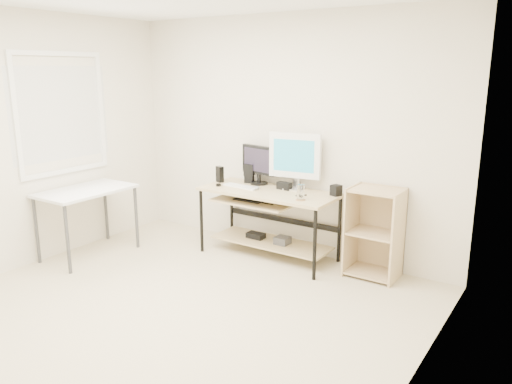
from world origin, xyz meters
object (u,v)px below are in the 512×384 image
object	(u,v)px
desk	(267,209)
audio_controller	(220,174)
black_monitor	(259,162)
white_imac	(295,157)
side_table	(86,196)
shelf_unit	(376,232)

from	to	relation	value
desk	audio_controller	size ratio (longest dim) A/B	8.21
black_monitor	desk	bearing A→B (deg)	-29.99
white_imac	audio_controller	distance (m)	0.95
side_table	white_imac	distance (m)	2.30
shelf_unit	white_imac	xyz separation A→B (m)	(-0.95, 0.03, 0.65)
desk	black_monitor	bearing A→B (deg)	139.72
desk	black_monitor	world-z (taller)	black_monitor
shelf_unit	audio_controller	distance (m)	1.89
desk	side_table	bearing A→B (deg)	-147.35
white_imac	side_table	bearing A→B (deg)	-155.05
side_table	audio_controller	size ratio (longest dim) A/B	5.47
audio_controller	shelf_unit	bearing A→B (deg)	25.83
shelf_unit	white_imac	distance (m)	1.15
black_monitor	white_imac	bearing A→B (deg)	9.92
desk	side_table	xyz separation A→B (m)	(-1.65, -1.06, 0.13)
desk	audio_controller	bearing A→B (deg)	176.64
audio_controller	desk	bearing A→B (deg)	18.71
side_table	black_monitor	bearing A→B (deg)	41.41
side_table	black_monitor	size ratio (longest dim) A/B	2.10
black_monitor	audio_controller	xyz separation A→B (m)	(-0.44, -0.16, -0.16)
side_table	shelf_unit	xyz separation A→B (m)	(2.83, 1.22, -0.22)
desk	white_imac	xyz separation A→B (m)	(0.23, 0.19, 0.56)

